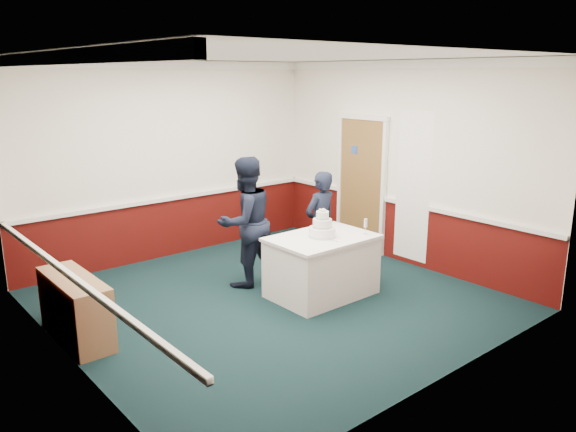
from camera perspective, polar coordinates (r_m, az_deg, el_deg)
ground at (r=7.22m, az=-1.56°, el=-8.56°), size 5.00×5.00×0.00m
room_shell at (r=7.24m, az=-4.21°, el=7.61°), size 5.00×5.00×3.00m
sideboard at (r=6.53m, az=-20.76°, el=-8.75°), size 0.41×1.20×0.70m
cake_table at (r=7.26m, az=3.44°, el=-5.05°), size 1.32×0.92×0.79m
wedding_cake at (r=7.11m, az=3.50°, el=-1.25°), size 0.35×0.35×0.36m
cake_knife at (r=6.98m, az=4.44°, el=-2.48°), size 0.03×0.22×0.00m
champagne_flute at (r=7.26m, az=7.89°, el=-0.80°), size 0.05×0.05×0.21m
person_man at (r=7.51m, az=-4.35°, el=-0.61°), size 0.88×0.70×1.75m
person_woman at (r=7.93m, az=3.30°, el=-0.77°), size 0.57×0.39×1.49m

